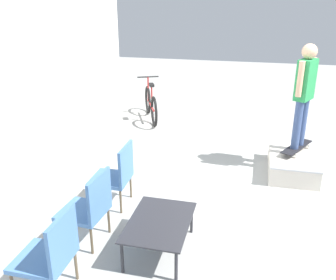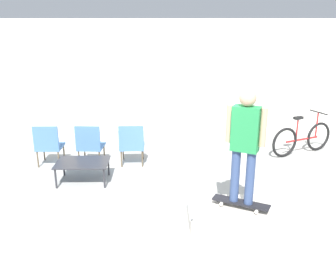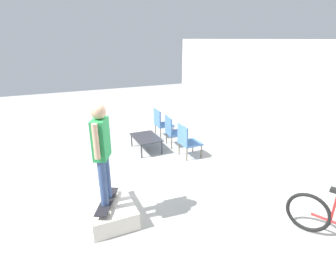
{
  "view_description": "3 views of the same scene",
  "coord_description": "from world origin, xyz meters",
  "px_view_note": "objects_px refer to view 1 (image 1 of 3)",
  "views": [
    {
      "loc": [
        -5.2,
        0.11,
        2.81
      ],
      "look_at": [
        -0.12,
        1.35,
        0.77
      ],
      "focal_mm": 40.0,
      "sensor_mm": 36.0,
      "label": 1
    },
    {
      "loc": [
        -0.18,
        -5.61,
        3.05
      ],
      "look_at": [
        -0.06,
        1.09,
        0.83
      ],
      "focal_mm": 40.0,
      "sensor_mm": 36.0,
      "label": 2
    },
    {
      "loc": [
        4.9,
        -1.25,
        3.01
      ],
      "look_at": [
        -0.28,
        1.11,
        0.81
      ],
      "focal_mm": 28.0,
      "sensor_mm": 36.0,
      "label": 3
    }
  ],
  "objects_px": {
    "skate_ramp_box": "(292,163)",
    "bicycle": "(151,104)",
    "patio_chair_left": "(51,252)",
    "skateboard_on_ramp": "(297,147)",
    "patio_chair_center": "(90,206)",
    "patio_chair_right": "(117,173)",
    "person_skater": "(305,88)",
    "coffee_table": "(159,224)"
  },
  "relations": [
    {
      "from": "skate_ramp_box",
      "to": "patio_chair_left",
      "type": "bearing_deg",
      "value": 143.97
    },
    {
      "from": "patio_chair_left",
      "to": "person_skater",
      "type": "bearing_deg",
      "value": 144.7
    },
    {
      "from": "skateboard_on_ramp",
      "to": "patio_chair_left",
      "type": "height_order",
      "value": "patio_chair_left"
    },
    {
      "from": "patio_chair_left",
      "to": "skateboard_on_ramp",
      "type": "bearing_deg",
      "value": 144.7
    },
    {
      "from": "patio_chair_center",
      "to": "bicycle",
      "type": "height_order",
      "value": "bicycle"
    },
    {
      "from": "skate_ramp_box",
      "to": "bicycle",
      "type": "distance_m",
      "value": 3.83
    },
    {
      "from": "skate_ramp_box",
      "to": "patio_chair_left",
      "type": "height_order",
      "value": "patio_chair_left"
    },
    {
      "from": "patio_chair_right",
      "to": "skateboard_on_ramp",
      "type": "bearing_deg",
      "value": 124.61
    },
    {
      "from": "skate_ramp_box",
      "to": "patio_chair_right",
      "type": "xyz_separation_m",
      "value": [
        -1.66,
        2.49,
        0.32
      ]
    },
    {
      "from": "coffee_table",
      "to": "patio_chair_right",
      "type": "height_order",
      "value": "patio_chair_right"
    },
    {
      "from": "skateboard_on_ramp",
      "to": "patio_chair_center",
      "type": "bearing_deg",
      "value": 163.97
    },
    {
      "from": "patio_chair_left",
      "to": "bicycle",
      "type": "distance_m",
      "value": 5.68
    },
    {
      "from": "patio_chair_left",
      "to": "patio_chair_center",
      "type": "bearing_deg",
      "value": -179.92
    },
    {
      "from": "skate_ramp_box",
      "to": "skateboard_on_ramp",
      "type": "xyz_separation_m",
      "value": [
        0.16,
        -0.05,
        0.24
      ]
    },
    {
      "from": "skate_ramp_box",
      "to": "person_skater",
      "type": "bearing_deg",
      "value": -18.14
    },
    {
      "from": "patio_chair_left",
      "to": "skate_ramp_box",
      "type": "bearing_deg",
      "value": 144.04
    },
    {
      "from": "bicycle",
      "to": "skate_ramp_box",
      "type": "bearing_deg",
      "value": -149.87
    },
    {
      "from": "person_skater",
      "to": "patio_chair_right",
      "type": "relative_size",
      "value": 1.86
    },
    {
      "from": "person_skater",
      "to": "patio_chair_center",
      "type": "height_order",
      "value": "person_skater"
    },
    {
      "from": "skate_ramp_box",
      "to": "patio_chair_left",
      "type": "relative_size",
      "value": 1.37
    },
    {
      "from": "skateboard_on_ramp",
      "to": "patio_chair_left",
      "type": "bearing_deg",
      "value": 171.8
    },
    {
      "from": "skateboard_on_ramp",
      "to": "patio_chair_left",
      "type": "relative_size",
      "value": 0.94
    },
    {
      "from": "skateboard_on_ramp",
      "to": "patio_chair_right",
      "type": "height_order",
      "value": "patio_chair_right"
    },
    {
      "from": "coffee_table",
      "to": "patio_chair_right",
      "type": "xyz_separation_m",
      "value": [
        0.88,
        0.85,
        0.12
      ]
    },
    {
      "from": "patio_chair_left",
      "to": "bicycle",
      "type": "relative_size",
      "value": 0.57
    },
    {
      "from": "patio_chair_right",
      "to": "bicycle",
      "type": "relative_size",
      "value": 0.57
    },
    {
      "from": "skateboard_on_ramp",
      "to": "patio_chair_right",
      "type": "distance_m",
      "value": 3.12
    },
    {
      "from": "skateboard_on_ramp",
      "to": "coffee_table",
      "type": "distance_m",
      "value": 3.18
    },
    {
      "from": "skate_ramp_box",
      "to": "patio_chair_left",
      "type": "distance_m",
      "value": 4.24
    },
    {
      "from": "person_skater",
      "to": "patio_chair_left",
      "type": "relative_size",
      "value": 1.86
    },
    {
      "from": "skate_ramp_box",
      "to": "coffee_table",
      "type": "bearing_deg",
      "value": 147.2
    },
    {
      "from": "skateboard_on_ramp",
      "to": "coffee_table",
      "type": "relative_size",
      "value": 0.85
    },
    {
      "from": "skate_ramp_box",
      "to": "patio_chair_center",
      "type": "bearing_deg",
      "value": 135.68
    },
    {
      "from": "skate_ramp_box",
      "to": "bicycle",
      "type": "height_order",
      "value": "bicycle"
    },
    {
      "from": "skateboard_on_ramp",
      "to": "bicycle",
      "type": "height_order",
      "value": "bicycle"
    },
    {
      "from": "person_skater",
      "to": "patio_chair_center",
      "type": "bearing_deg",
      "value": 163.48
    },
    {
      "from": "patio_chair_right",
      "to": "bicycle",
      "type": "height_order",
      "value": "bicycle"
    },
    {
      "from": "coffee_table",
      "to": "skateboard_on_ramp",
      "type": "bearing_deg",
      "value": -32.05
    },
    {
      "from": "bicycle",
      "to": "skateboard_on_ramp",
      "type": "bearing_deg",
      "value": -147.5
    },
    {
      "from": "patio_chair_right",
      "to": "bicycle",
      "type": "distance_m",
      "value": 3.93
    },
    {
      "from": "patio_chair_left",
      "to": "bicycle",
      "type": "bearing_deg",
      "value": -173.57
    },
    {
      "from": "coffee_table",
      "to": "patio_chair_right",
      "type": "distance_m",
      "value": 1.23
    }
  ]
}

